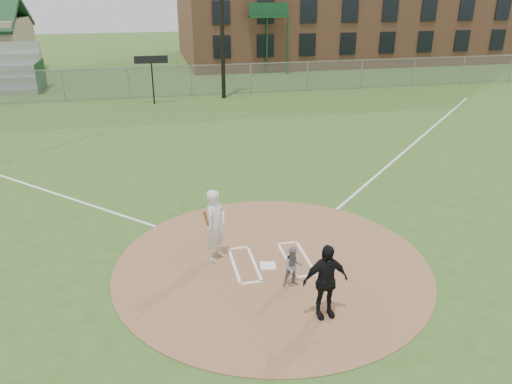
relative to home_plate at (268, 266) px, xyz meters
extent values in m
plane|color=#31561D|center=(0.13, 0.07, -0.03)|extent=(140.00, 140.00, 0.00)
cylinder|color=#936745|center=(0.13, 0.07, -0.02)|extent=(8.40, 8.40, 0.02)
cube|color=white|center=(0.00, 0.00, 0.00)|extent=(0.47, 0.47, 0.03)
cube|color=white|center=(9.13, 9.07, -0.03)|extent=(17.04, 17.04, 0.01)
imported|color=gray|center=(0.39, -1.01, 0.51)|extent=(0.51, 0.40, 1.05)
imported|color=black|center=(0.73, -2.31, 0.88)|extent=(1.06, 0.48, 1.79)
cube|color=white|center=(-0.87, 0.22, -0.01)|extent=(0.08, 1.80, 0.01)
cube|color=white|center=(-0.32, 0.22, -0.01)|extent=(0.08, 1.80, 0.01)
cube|color=white|center=(-0.59, 1.12, -0.01)|extent=(0.62, 0.08, 0.01)
cube|color=white|center=(-0.59, -0.68, -0.01)|extent=(0.62, 0.08, 0.01)
cube|color=white|center=(1.13, 0.22, -0.01)|extent=(0.08, 1.80, 0.01)
cube|color=white|center=(0.58, 0.22, -0.01)|extent=(0.08, 1.80, 0.01)
cube|color=white|center=(0.85, 1.12, -0.01)|extent=(0.62, 0.08, 0.01)
cube|color=white|center=(0.85, -0.68, -0.01)|extent=(0.62, 0.08, 0.01)
imported|color=silver|center=(-1.26, 0.73, 0.98)|extent=(0.85, 0.85, 1.99)
cylinder|color=brown|center=(-1.56, 0.33, 1.42)|extent=(0.22, 0.60, 0.70)
cube|color=slate|center=(0.13, 22.07, 0.97)|extent=(56.00, 0.03, 2.00)
cube|color=gray|center=(0.13, 22.07, 1.97)|extent=(56.00, 0.06, 0.06)
cube|color=gray|center=(0.13, 22.07, 0.97)|extent=(56.08, 0.08, 2.00)
cube|color=#194728|center=(-9.87, 26.27, 0.97)|extent=(0.08, 3.20, 2.00)
cube|color=#194728|center=(7.13, 29.41, 4.47)|extent=(3.20, 1.00, 0.15)
cube|color=#194728|center=(7.13, 29.91, 2.22)|extent=(0.12, 0.12, 4.50)
cube|color=#194728|center=(8.63, 28.96, 2.22)|extent=(0.12, 0.12, 4.50)
cube|color=#194728|center=(7.13, 29.41, 5.02)|extent=(3.20, 0.08, 1.00)
cylinder|color=black|center=(2.13, 21.07, 5.97)|extent=(0.26, 0.26, 12.00)
cylinder|color=black|center=(-2.37, 20.27, 1.27)|extent=(0.10, 0.10, 2.60)
cube|color=black|center=(-2.37, 20.27, 2.67)|extent=(2.00, 0.10, 0.45)
camera|label=1|loc=(-2.76, -11.13, 6.95)|focal=35.00mm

